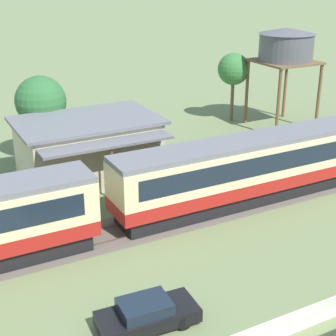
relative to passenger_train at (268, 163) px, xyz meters
The scene contains 8 objects.
passenger_train is the anchor object (origin of this frame).
railway_track 2.24m from the passenger_train, behind, with size 107.83×3.60×0.04m.
station_building 11.91m from the passenger_train, 137.24° to the left, with size 9.35×7.60×4.13m.
water_tower 16.07m from the passenger_train, 47.43° to the left, with size 4.90×4.90×8.60m.
picket_fence_front 12.23m from the passenger_train, 115.84° to the right, with size 43.11×0.06×1.05m, color white.
parked_car_black 14.43m from the passenger_train, 147.09° to the right, with size 4.20×2.02×1.23m.
yard_tree_0 16.65m from the passenger_train, 129.60° to the left, with size 3.65×3.65×6.30m.
yard_tree_1 16.68m from the passenger_train, 63.07° to the left, with size 2.85×2.85×6.22m.
Camera 1 is at (-28.59, -22.24, 13.80)m, focal length 55.00 mm.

